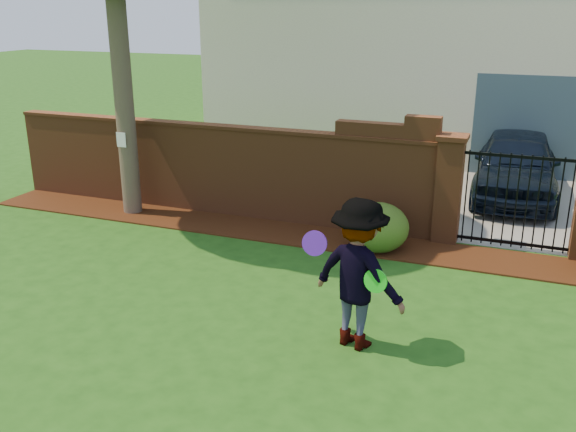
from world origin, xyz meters
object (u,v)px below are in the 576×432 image
at_px(car, 516,168).
at_px(man, 357,275).
at_px(frisbee_purple, 315,243).
at_px(frisbee_green, 376,281).

relative_size(car, man, 2.24).
xyz_separation_m(frisbee_purple, frisbee_green, (0.74, -0.03, -0.34)).
xyz_separation_m(car, frisbee_purple, (-2.01, -7.14, 0.62)).
distance_m(car, frisbee_green, 7.28).
bearing_deg(car, man, -103.67).
relative_size(car, frisbee_purple, 13.93).
bearing_deg(man, frisbee_purple, 38.13).
distance_m(man, frisbee_green, 0.34).
height_order(man, frisbee_purple, man).
distance_m(frisbee_purple, frisbee_green, 0.81).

